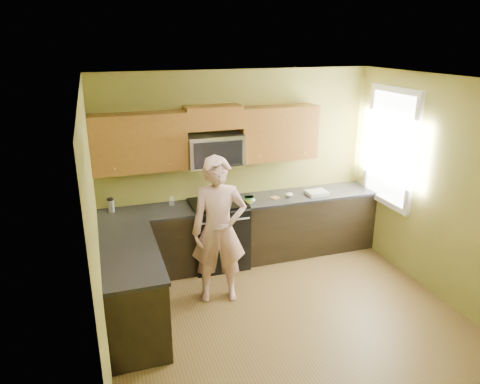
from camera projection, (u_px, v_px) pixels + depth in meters
name	position (u px, v px, depth m)	size (l,w,h in m)	color
floor	(292.00, 325.00, 5.06)	(4.00, 4.00, 0.00)	brown
ceiling	(304.00, 82.00, 4.17)	(4.00, 4.00, 0.00)	white
wall_back	(238.00, 166.00, 6.41)	(4.00, 4.00, 0.00)	olive
wall_front	(433.00, 328.00, 2.82)	(4.00, 4.00, 0.00)	olive
wall_left	(97.00, 242.00, 4.02)	(4.00, 4.00, 0.00)	olive
wall_right	(452.00, 195.00, 5.21)	(4.00, 4.00, 0.00)	olive
cabinet_back_run	(244.00, 231.00, 6.44)	(4.00, 0.60, 0.88)	black
cabinet_left_run	(132.00, 290.00, 4.95)	(0.60, 1.60, 0.88)	black
countertop_back	(245.00, 202.00, 6.28)	(4.00, 0.62, 0.04)	black
countertop_left	(130.00, 253.00, 4.80)	(0.62, 1.60, 0.04)	black
stove	(218.00, 233.00, 6.29)	(0.76, 0.65, 0.95)	black
microwave	(215.00, 165.00, 6.08)	(0.76, 0.40, 0.42)	silver
upper_cab_left	(141.00, 171.00, 5.82)	(1.22, 0.33, 0.75)	brown
upper_cab_right	(277.00, 159.00, 6.39)	(1.12, 0.33, 0.75)	brown
upper_cab_over_mw	(213.00, 117.00, 5.89)	(0.76, 0.33, 0.30)	brown
window	(391.00, 148.00, 6.18)	(0.06, 1.06, 1.66)	white
woman	(219.00, 231.00, 5.32)	(0.67, 0.44, 1.82)	#CD7066
frying_pan	(218.00, 204.00, 6.06)	(0.27, 0.47, 0.06)	black
butter_tub	(249.00, 202.00, 6.22)	(0.14, 0.14, 0.10)	#CED839
toast_slice	(275.00, 198.00, 6.36)	(0.11, 0.11, 0.01)	#B27F47
napkin_a	(251.00, 200.00, 6.21)	(0.11, 0.12, 0.06)	silver
napkin_b	(289.00, 195.00, 6.41)	(0.12, 0.13, 0.07)	silver
dish_towel	(317.00, 193.00, 6.51)	(0.30, 0.24, 0.05)	silver
travel_mug	(112.00, 212.00, 5.86)	(0.09, 0.09, 0.19)	silver
glass_b	(172.00, 201.00, 6.10)	(0.07, 0.07, 0.12)	silver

